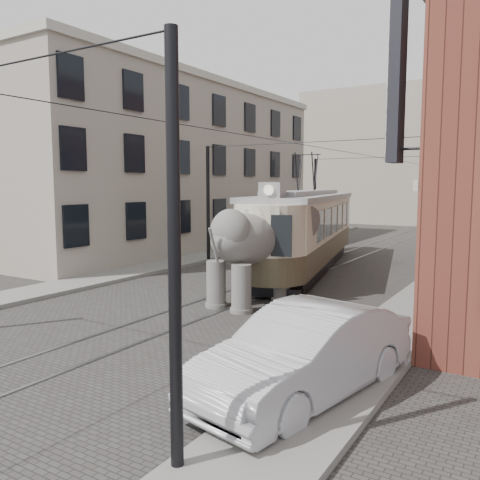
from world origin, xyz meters
The scene contains 10 objects.
ground centered at (0.00, 0.00, 0.00)m, with size 120.00×120.00×0.00m, color #3A3835.
tram_rails centered at (0.00, 0.00, 0.01)m, with size 1.54×80.00×0.02m, color slate, non-canonical shape.
sidewalk_right centered at (6.00, 0.00, 0.07)m, with size 2.00×60.00×0.15m, color slate.
sidewalk_left centered at (-6.50, 0.00, 0.07)m, with size 2.00×60.00×0.15m, color slate.
stucco_building centered at (-11.00, 10.00, 5.00)m, with size 7.00×24.00×10.00m, color gray.
distant_block centered at (0.00, 40.00, 7.00)m, with size 28.00×10.00×14.00m, color gray.
catenary centered at (-0.20, 5.00, 3.00)m, with size 11.00×30.20×6.00m, color black, non-canonical shape.
tram centered at (-0.31, 6.54, 2.74)m, with size 2.85×13.81×5.48m, color beige, non-canonical shape.
elephant centered at (0.95, -0.83, 1.71)m, with size 3.07×5.58×3.41m, color #5E5B57, non-canonical shape.
parked_car centered at (5.65, -6.70, 0.85)m, with size 1.82×5.18×1.71m, color #A4A3A8.
Camera 1 is at (9.34, -15.05, 4.00)m, focal length 37.06 mm.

